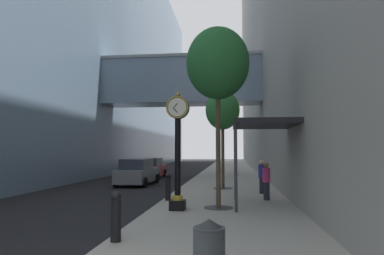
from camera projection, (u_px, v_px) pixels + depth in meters
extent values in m
plane|color=black|center=(199.00, 175.00, 31.44)|extent=(110.00, 110.00, 0.00)
cube|color=#9E998E|center=(229.00, 173.00, 34.10)|extent=(5.49, 80.00, 0.14)
cube|color=#758EA8|center=(87.00, 37.00, 36.79)|extent=(9.00, 80.00, 28.81)
cube|color=slate|center=(182.00, 83.00, 29.53)|extent=(13.95, 3.20, 3.76)
cube|color=gray|center=(182.00, 60.00, 29.66)|extent=(13.95, 3.40, 0.24)
cube|color=black|center=(178.00, 205.00, 12.44)|extent=(0.55, 0.55, 0.35)
cylinder|color=gold|center=(178.00, 198.00, 12.46)|extent=(0.38, 0.38, 0.18)
cylinder|color=black|center=(178.00, 157.00, 12.55)|extent=(0.22, 0.22, 2.78)
cylinder|color=black|center=(178.00, 108.00, 12.67)|extent=(0.84, 0.28, 0.84)
torus|color=gold|center=(177.00, 107.00, 12.52)|extent=(0.82, 0.05, 0.82)
cylinder|color=silver|center=(177.00, 107.00, 12.52)|extent=(0.69, 0.01, 0.69)
cylinder|color=silver|center=(179.00, 108.00, 12.82)|extent=(0.69, 0.01, 0.69)
sphere|color=gold|center=(178.00, 94.00, 12.71)|extent=(0.16, 0.16, 0.16)
cube|color=black|center=(176.00, 105.00, 12.53)|extent=(0.12, 0.01, 0.16)
cube|color=black|center=(175.00, 110.00, 12.52)|extent=(0.19, 0.01, 0.22)
cylinder|color=black|center=(116.00, 221.00, 8.15)|extent=(0.25, 0.25, 0.98)
sphere|color=black|center=(116.00, 197.00, 8.18)|extent=(0.26, 0.26, 0.26)
cylinder|color=black|center=(168.00, 189.00, 14.79)|extent=(0.25, 0.25, 0.98)
sphere|color=black|center=(168.00, 176.00, 14.82)|extent=(0.26, 0.26, 0.26)
cylinder|color=#333335|center=(219.00, 208.00, 12.84)|extent=(1.10, 1.10, 0.02)
cylinder|color=#4C3D2D|center=(218.00, 147.00, 12.99)|extent=(0.18, 0.18, 4.60)
ellipsoid|color=#23602D|center=(218.00, 63.00, 13.20)|extent=(2.42, 2.42, 2.78)
cylinder|color=#333335|center=(223.00, 188.00, 19.37)|extent=(1.10, 1.10, 0.02)
cylinder|color=#4C3D2D|center=(223.00, 155.00, 19.49)|extent=(0.18, 0.18, 3.72)
ellipsoid|color=#2D7033|center=(223.00, 110.00, 19.67)|extent=(1.95, 1.95, 2.24)
cone|color=#272A2E|center=(209.00, 224.00, 5.55)|extent=(0.53, 0.53, 0.16)
cylinder|color=#23232D|center=(267.00, 191.00, 14.90)|extent=(0.32, 0.32, 0.77)
cylinder|color=#C6336B|center=(266.00, 175.00, 14.95)|extent=(0.42, 0.42, 0.62)
sphere|color=#9E7556|center=(266.00, 165.00, 14.98)|extent=(0.24, 0.24, 0.24)
cylinder|color=#23232D|center=(262.00, 186.00, 17.11)|extent=(0.37, 0.37, 0.79)
cylinder|color=navy|center=(262.00, 171.00, 17.16)|extent=(0.48, 0.48, 0.64)
sphere|color=beige|center=(262.00, 162.00, 17.18)|extent=(0.24, 0.24, 0.24)
cube|color=black|center=(264.00, 124.00, 13.61)|extent=(2.40, 3.60, 0.20)
cylinder|color=#333338|center=(236.00, 166.00, 12.05)|extent=(0.10, 0.10, 3.20)
cylinder|color=#333338|center=(235.00, 163.00, 15.22)|extent=(0.10, 0.10, 3.20)
cube|color=slate|center=(138.00, 175.00, 22.74)|extent=(1.96, 4.50, 0.84)
cube|color=#282D38|center=(137.00, 164.00, 22.57)|extent=(1.69, 2.53, 0.69)
cylinder|color=black|center=(131.00, 178.00, 24.34)|extent=(0.24, 0.65, 0.64)
cylinder|color=black|center=(157.00, 178.00, 24.09)|extent=(0.24, 0.65, 0.64)
cylinder|color=black|center=(116.00, 182.00, 21.35)|extent=(0.24, 0.65, 0.64)
cylinder|color=black|center=(145.00, 182.00, 21.09)|extent=(0.24, 0.65, 0.64)
cube|color=#AD191E|center=(151.00, 170.00, 28.49)|extent=(1.81, 4.08, 0.80)
cube|color=#282D38|center=(151.00, 162.00, 28.33)|extent=(1.58, 2.29, 0.66)
cylinder|color=black|center=(145.00, 173.00, 29.95)|extent=(0.23, 0.64, 0.64)
cylinder|color=black|center=(165.00, 173.00, 29.72)|extent=(0.23, 0.64, 0.64)
cylinder|color=black|center=(136.00, 175.00, 27.21)|extent=(0.23, 0.64, 0.64)
cylinder|color=black|center=(158.00, 175.00, 26.99)|extent=(0.23, 0.64, 0.64)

